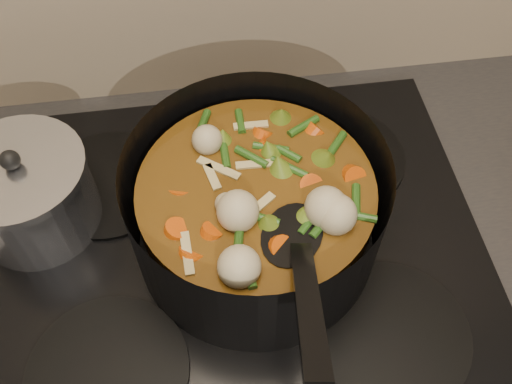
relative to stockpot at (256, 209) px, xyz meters
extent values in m
cube|color=brown|center=(-0.03, -0.02, -0.57)|extent=(2.60, 0.60, 0.86)
cube|color=black|center=(-0.03, -0.02, -0.11)|extent=(2.64, 0.64, 0.05)
cube|color=black|center=(-0.03, -0.02, -0.08)|extent=(0.62, 0.54, 0.02)
cylinder|color=black|center=(-0.19, -0.15, -0.07)|extent=(0.18, 0.18, 0.01)
cylinder|color=black|center=(0.13, -0.15, -0.07)|extent=(0.18, 0.18, 0.01)
cylinder|color=black|center=(-0.19, 0.11, -0.07)|extent=(0.18, 0.18, 0.01)
cylinder|color=black|center=(0.13, 0.11, -0.07)|extent=(0.18, 0.18, 0.01)
cylinder|color=black|center=(0.00, 0.00, 0.00)|extent=(0.38, 0.38, 0.15)
cylinder|color=black|center=(0.00, 0.00, -0.06)|extent=(0.29, 0.29, 0.01)
cylinder|color=brown|center=(0.00, 0.00, -0.01)|extent=(0.27, 0.27, 0.10)
cylinder|color=#EF600B|center=(0.04, 0.00, 0.04)|extent=(0.03, 0.03, 0.03)
cylinder|color=#EF600B|center=(0.04, 0.06, 0.04)|extent=(0.04, 0.04, 0.03)
cylinder|color=#EF600B|center=(-0.02, 0.10, 0.04)|extent=(0.04, 0.04, 0.03)
cylinder|color=#EF600B|center=(-0.05, 0.03, 0.04)|extent=(0.03, 0.04, 0.03)
cylinder|color=#EF600B|center=(-0.08, -0.04, 0.04)|extent=(0.04, 0.04, 0.03)
cylinder|color=#EF600B|center=(-0.01, -0.04, 0.04)|extent=(0.04, 0.04, 0.03)
cylinder|color=#EF600B|center=(0.04, -0.06, 0.04)|extent=(0.04, 0.04, 0.03)
cylinder|color=#EF600B|center=(0.10, 0.00, 0.04)|extent=(0.04, 0.03, 0.03)
cylinder|color=#EF600B|center=(0.04, 0.04, 0.04)|extent=(0.04, 0.04, 0.03)
cylinder|color=#EF600B|center=(-0.02, 0.09, 0.04)|extent=(0.04, 0.04, 0.03)
cylinder|color=#EF600B|center=(-0.04, 0.02, 0.04)|extent=(0.03, 0.03, 0.03)
cylinder|color=#EF600B|center=(-0.07, -0.03, 0.04)|extent=(0.04, 0.04, 0.03)
sphere|color=#C7B48C|center=(0.06, 0.00, 0.05)|extent=(0.04, 0.04, 0.04)
sphere|color=#C7B48C|center=(0.00, 0.06, 0.05)|extent=(0.04, 0.04, 0.04)
sphere|color=#C7B48C|center=(-0.06, -0.01, 0.05)|extent=(0.04, 0.04, 0.04)
sphere|color=#C7B48C|center=(0.01, -0.06, 0.05)|extent=(0.04, 0.04, 0.04)
sphere|color=#C7B48C|center=(0.06, 0.01, 0.05)|extent=(0.04, 0.04, 0.04)
cone|color=olive|center=(-0.07, -0.05, 0.05)|extent=(0.04, 0.04, 0.04)
cone|color=olive|center=(0.03, -0.08, 0.05)|extent=(0.04, 0.04, 0.04)
cone|color=olive|center=(0.08, 0.01, 0.05)|extent=(0.04, 0.04, 0.04)
cone|color=olive|center=(0.02, 0.08, 0.05)|extent=(0.04, 0.04, 0.04)
cone|color=olive|center=(-0.07, 0.05, 0.05)|extent=(0.04, 0.04, 0.04)
cone|color=olive|center=(-0.06, -0.05, 0.05)|extent=(0.04, 0.04, 0.04)
cone|color=olive|center=(0.03, -0.08, 0.05)|extent=(0.04, 0.04, 0.04)
cylinder|color=#2D5619|center=(0.03, 0.03, 0.05)|extent=(0.01, 0.04, 0.01)
cylinder|color=#2D5619|center=(0.00, 0.10, 0.05)|extent=(0.04, 0.03, 0.01)
cylinder|color=#2D5619|center=(-0.05, 0.06, 0.05)|extent=(0.04, 0.02, 0.01)
cylinder|color=#2D5619|center=(-0.06, 0.01, 0.05)|extent=(0.03, 0.04, 0.01)
cylinder|color=#2D5619|center=(-0.04, -0.03, 0.05)|extent=(0.03, 0.04, 0.01)
cylinder|color=#2D5619|center=(-0.01, -0.10, 0.05)|extent=(0.04, 0.02, 0.01)
cylinder|color=#2D5619|center=(0.05, -0.07, 0.05)|extent=(0.04, 0.03, 0.01)
cylinder|color=#2D5619|center=(0.06, -0.01, 0.05)|extent=(0.01, 0.04, 0.01)
cylinder|color=#2D5619|center=(0.04, 0.03, 0.05)|extent=(0.04, 0.03, 0.01)
cylinder|color=#2D5619|center=(0.02, 0.10, 0.05)|extent=(0.04, 0.02, 0.01)
cylinder|color=#2D5619|center=(-0.04, 0.07, 0.05)|extent=(0.03, 0.04, 0.01)
cylinder|color=#2D5619|center=(-0.06, 0.02, 0.05)|extent=(0.03, 0.04, 0.01)
cylinder|color=#2D5619|center=(-0.04, -0.02, 0.05)|extent=(0.04, 0.02, 0.01)
cylinder|color=#2D5619|center=(-0.03, -0.10, 0.05)|extent=(0.04, 0.03, 0.01)
cylinder|color=#2D5619|center=(0.04, -0.07, 0.05)|extent=(0.01, 0.04, 0.01)
cylinder|color=#2D5619|center=(0.06, -0.02, 0.05)|extent=(0.04, 0.03, 0.01)
cube|color=tan|center=(-0.07, 0.02, 0.05)|extent=(0.04, 0.01, 0.00)
cube|color=tan|center=(-0.03, -0.07, 0.05)|extent=(0.02, 0.04, 0.00)
cube|color=tan|center=(0.06, -0.04, 0.05)|extent=(0.04, 0.03, 0.00)
cube|color=tan|center=(0.05, 0.05, 0.05)|extent=(0.04, 0.04, 0.00)
cube|color=tan|center=(-0.04, 0.06, 0.05)|extent=(0.03, 0.04, 0.00)
cube|color=tan|center=(-0.06, -0.03, 0.05)|extent=(0.04, 0.02, 0.00)
ellipsoid|color=black|center=(0.03, -0.07, 0.04)|extent=(0.10, 0.10, 0.01)
cube|color=black|center=(0.02, -0.17, 0.10)|extent=(0.05, 0.18, 0.11)
cylinder|color=silver|center=(-0.27, 0.07, -0.02)|extent=(0.16, 0.16, 0.10)
cylinder|color=silver|center=(-0.27, 0.07, 0.03)|extent=(0.16, 0.16, 0.01)
sphere|color=black|center=(-0.27, 0.07, 0.05)|extent=(0.02, 0.02, 0.02)
camera|label=1|loc=(-0.05, -0.37, 0.55)|focal=40.00mm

